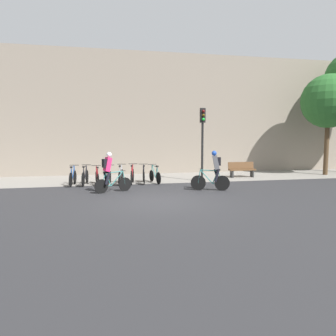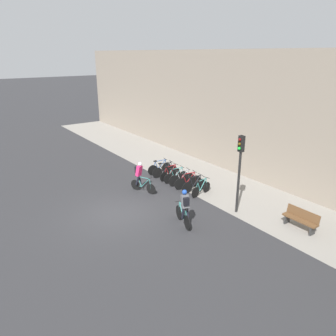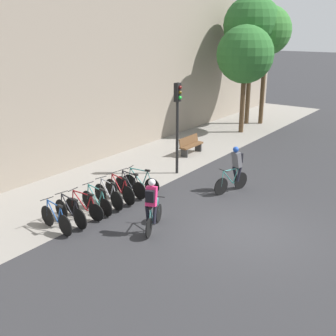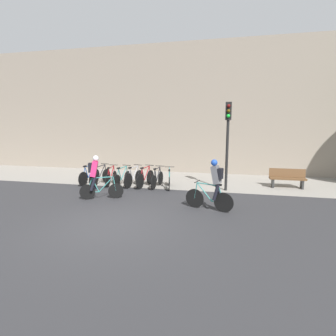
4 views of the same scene
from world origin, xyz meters
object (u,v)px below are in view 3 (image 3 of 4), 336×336
(parked_bike_7, at_px, (140,182))
(traffic_light_pole, at_px, (178,112))
(parked_bike_6, at_px, (130,186))
(parked_bike_5, at_px, (120,190))
(parked_bike_3, at_px, (97,201))
(parked_bike_4, at_px, (109,195))
(parked_bike_0, at_px, (56,219))
(cyclist_pink, at_px, (152,204))
(cyclist_grey, at_px, (235,168))
(bench, at_px, (191,145))
(parked_bike_1, at_px, (70,212))
(parked_bike_2, at_px, (84,207))

(parked_bike_7, distance_m, traffic_light_pole, 3.45)
(parked_bike_6, distance_m, traffic_light_pole, 3.90)
(parked_bike_5, height_order, parked_bike_6, parked_bike_5)
(parked_bike_6, xyz_separation_m, parked_bike_7, (0.59, -0.00, -0.02))
(parked_bike_3, height_order, parked_bike_5, parked_bike_5)
(parked_bike_3, relative_size, parked_bike_4, 0.99)
(parked_bike_0, relative_size, parked_bike_7, 1.04)
(parked_bike_7, bearing_deg, cyclist_pink, -134.43)
(cyclist_grey, xyz_separation_m, traffic_light_pole, (0.40, 2.96, 1.73))
(bench, bearing_deg, parked_bike_1, -172.35)
(cyclist_pink, distance_m, parked_bike_6, 3.12)
(parked_bike_4, xyz_separation_m, traffic_light_pole, (4.33, 0.07, 2.26))
(bench, bearing_deg, parked_bike_0, -172.82)
(parked_bike_2, height_order, parked_bike_3, parked_bike_3)
(parked_bike_2, distance_m, traffic_light_pole, 5.96)
(parked_bike_0, bearing_deg, parked_bike_7, -0.02)
(cyclist_grey, relative_size, parked_bike_2, 1.09)
(parked_bike_6, height_order, parked_bike_7, parked_bike_6)
(parked_bike_1, relative_size, parked_bike_4, 1.03)
(parked_bike_1, relative_size, parked_bike_3, 1.05)
(parked_bike_1, xyz_separation_m, parked_bike_7, (3.51, -0.00, -0.02))
(parked_bike_1, distance_m, traffic_light_pole, 6.50)
(parked_bike_0, xyz_separation_m, parked_bike_4, (2.34, 0.00, 0.01))
(parked_bike_1, height_order, bench, parked_bike_1)
(parked_bike_5, bearing_deg, bench, 10.33)
(cyclist_pink, relative_size, parked_bike_2, 1.07)
(parked_bike_6, relative_size, bench, 1.02)
(parked_bike_0, bearing_deg, bench, 7.18)
(cyclist_pink, bearing_deg, parked_bike_5, 63.27)
(parked_bike_6, bearing_deg, parked_bike_4, 179.99)
(traffic_light_pole, bearing_deg, parked_bike_5, -178.98)
(cyclist_pink, bearing_deg, parked_bike_6, 53.46)
(parked_bike_0, bearing_deg, parked_bike_2, -0.09)
(cyclist_pink, distance_m, parked_bike_5, 2.81)
(cyclist_pink, height_order, parked_bike_2, cyclist_pink)
(cyclist_pink, xyz_separation_m, traffic_light_pole, (4.99, 2.53, 1.73))
(parked_bike_4, distance_m, traffic_light_pole, 4.89)
(parked_bike_0, xyz_separation_m, parked_bike_1, (0.58, -0.00, 0.00))
(parked_bike_3, bearing_deg, parked_bike_6, 0.05)
(cyclist_pink, xyz_separation_m, parked_bike_0, (-1.68, 2.46, -0.54))
(parked_bike_2, bearing_deg, parked_bike_7, 0.01)
(cyclist_pink, height_order, traffic_light_pole, traffic_light_pole)
(cyclist_pink, height_order, parked_bike_1, cyclist_pink)
(parked_bike_2, xyz_separation_m, traffic_light_pole, (5.50, 0.07, 2.29))
(cyclist_grey, height_order, parked_bike_1, cyclist_grey)
(parked_bike_4, xyz_separation_m, parked_bike_7, (1.76, -0.00, -0.03))
(parked_bike_1, distance_m, parked_bike_2, 0.59)
(parked_bike_5, xyz_separation_m, parked_bike_6, (0.59, 0.00, -0.02))
(parked_bike_1, relative_size, traffic_light_pole, 0.45)
(parked_bike_2, distance_m, parked_bike_6, 2.34)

